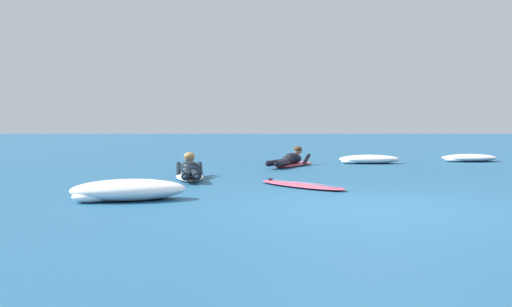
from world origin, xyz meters
The scene contains 7 objects.
ground_plane centered at (0.00, 10.00, 0.00)m, with size 120.00×120.00×0.00m, color #235B84.
surfer_near centered at (-2.77, 4.09, 0.14)m, with size 0.85×2.59×0.54m.
surfer_far centered at (-0.63, 7.63, 0.14)m, with size 1.37×2.59×0.55m.
drifting_surfboard centered at (-0.71, 2.52, 0.03)m, with size 1.66×1.91×0.16m.
whitewater_front centered at (4.62, 9.69, 0.10)m, with size 1.79×1.26×0.21m.
whitewater_mid_left centered at (1.56, 8.70, 0.11)m, with size 1.68×0.82×0.24m.
whitewater_mid_right centered at (-3.19, 0.68, 0.14)m, with size 1.71×1.14×0.30m.
Camera 1 is at (-1.34, -7.38, 1.03)m, focal length 41.43 mm.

